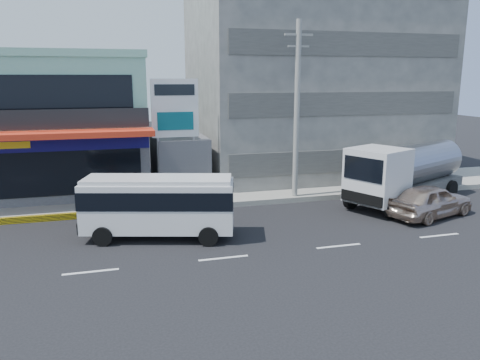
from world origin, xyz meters
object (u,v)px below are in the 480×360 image
billboard (175,115)px  tanker_truck (404,172)px  shop_building (43,127)px  concrete_building (309,77)px  sedan (431,201)px  satellite_dish (180,135)px  utility_pole_near (297,111)px  motorcycle_rider (115,203)px  minibus (159,202)px

billboard → tanker_truck: size_ratio=0.78×
shop_building → concrete_building: (18.00, 1.05, 3.00)m
shop_building → sedan: shop_building is taller
satellite_dish → utility_pole_near: bearing=-31.0°
satellite_dish → utility_pole_near: (6.00, -3.60, 1.57)m
shop_building → satellite_dish: (8.00, -2.95, -0.42)m
satellite_dish → motorcycle_rider: (-4.00, -4.20, -2.83)m
satellite_dish → utility_pole_near: size_ratio=0.15×
billboard → minibus: size_ratio=1.00×
billboard → minibus: bearing=-105.2°
concrete_building → satellite_dish: size_ratio=10.67×
billboard → motorcycle_rider: billboard is taller
shop_building → utility_pole_near: bearing=-25.1°
satellite_dish → sedan: satellite_dish is taller
minibus → billboard: bearing=74.8°
concrete_building → sedan: concrete_building is taller
shop_building → motorcycle_rider: (4.00, -7.15, -3.26)m
utility_pole_near → motorcycle_rider: utility_pole_near is taller
shop_building → billboard: 8.92m
satellite_dish → tanker_truck: bearing=-26.1°
billboard → utility_pole_near: utility_pole_near is taller
billboard → concrete_building: bearing=28.9°
satellite_dish → motorcycle_rider: bearing=-133.6°
satellite_dish → sedan: (11.46, -8.36, -2.73)m
utility_pole_near → tanker_truck: 6.91m
shop_building → tanker_truck: bearing=-23.8°
minibus → tanker_truck: (13.82, 2.19, 0.18)m
concrete_building → motorcycle_rider: 17.39m
tanker_truck → motorcycle_rider: tanker_truck is taller
tanker_truck → concrete_building: bearing=99.7°
motorcycle_rider → shop_building: bearing=119.2°
shop_building → motorcycle_rider: bearing=-60.8°
satellite_dish → utility_pole_near: 7.17m
minibus → tanker_truck: 14.00m
billboard → utility_pole_near: 6.75m
minibus → sedan: minibus is taller
concrete_building → utility_pole_near: 8.79m
billboard → sedan: (11.96, -6.56, -4.08)m
tanker_truck → sedan: bearing=-94.5°
motorcycle_rider → concrete_building: bearing=30.4°
satellite_dish → minibus: satellite_dish is taller
billboard → tanker_truck: bearing=-17.9°
concrete_building → minibus: concrete_building is taller
shop_building → billboard: size_ratio=1.80×
minibus → satellite_dish: bearing=74.8°
shop_building → billboard: (7.50, -4.75, 0.93)m
utility_pole_near → motorcycle_rider: 10.95m
shop_building → utility_pole_near: size_ratio=1.24×
shop_building → sedan: bearing=-30.2°
utility_pole_near → sedan: 8.42m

